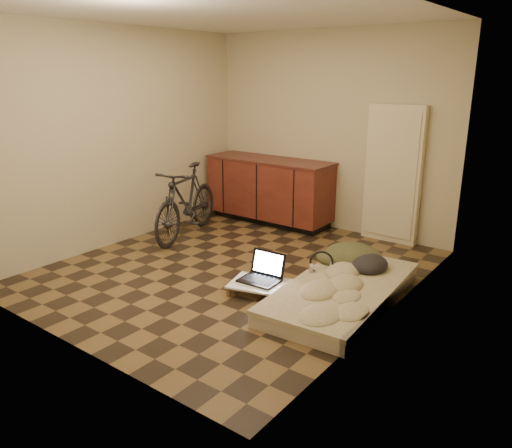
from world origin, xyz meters
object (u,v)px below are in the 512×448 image
Objects in this scene: bicycle at (186,198)px; futon at (342,292)px; laptop at (262,275)px; lap_desk at (264,285)px.

bicycle is 2.58m from futon.
laptop is (1.76, -0.75, -0.36)m from bicycle.
bicycle is 2.05m from lap_desk.
bicycle is at bearing 165.39° from futon.
bicycle is 0.84× the size of futon.
laptop is at bearing -163.92° from futon.
futon reaches higher than lap_desk.
bicycle is 1.95m from laptop.
futon is at bearing -27.44° from bicycle.
futon is at bearing 11.04° from lap_desk.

